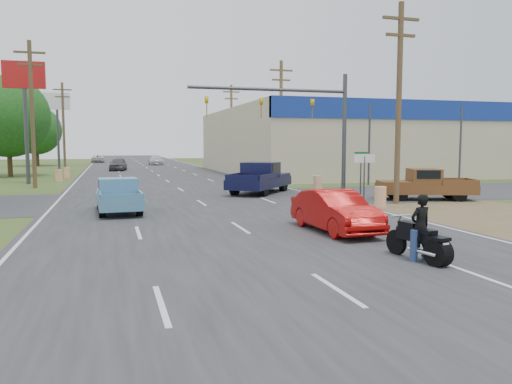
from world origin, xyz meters
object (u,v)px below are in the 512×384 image
object	(u,v)px
navy_pickup	(261,178)
distant_car_grey	(118,164)
rider	(420,230)
blue_pickup	(118,195)
red_convertible	(335,211)
distant_car_silver	(156,160)
motorcycle	(422,243)
distant_car_white	(98,159)
brown_pickup	(423,184)

from	to	relation	value
navy_pickup	distant_car_grey	distance (m)	30.94
rider	blue_pickup	world-z (taller)	rider
red_convertible	distant_car_silver	size ratio (longest dim) A/B	0.90
motorcycle	distant_car_white	world-z (taller)	distant_car_white
rider	distant_car_silver	world-z (taller)	rider
red_convertible	distant_car_silver	xyz separation A→B (m)	(-0.99, 59.30, -0.02)
rider	navy_pickup	bearing A→B (deg)	-103.28
motorcycle	distant_car_grey	size ratio (longest dim) A/B	0.51
red_convertible	distant_car_white	xyz separation A→B (m)	(-9.46, 71.49, -0.09)
brown_pickup	red_convertible	bearing A→B (deg)	150.53
distant_car_white	brown_pickup	bearing A→B (deg)	104.48
navy_pickup	distant_car_grey	size ratio (longest dim) A/B	1.36
red_convertible	navy_pickup	distance (m)	13.99
distant_car_white	navy_pickup	bearing A→B (deg)	99.14
motorcycle	navy_pickup	size ratio (longest dim) A/B	0.38
navy_pickup	distant_car_grey	world-z (taller)	navy_pickup
rider	distant_car_white	size ratio (longest dim) A/B	0.37
distant_car_white	distant_car_grey	bearing A→B (deg)	94.28
motorcycle	distant_car_silver	world-z (taller)	distant_car_silver
distant_car_silver	distant_car_white	world-z (taller)	distant_car_silver
blue_pickup	brown_pickup	world-z (taller)	brown_pickup
rider	navy_pickup	xyz separation A→B (m)	(1.29, 18.50, 0.14)
motorcycle	brown_pickup	size ratio (longest dim) A/B	0.40
distant_car_grey	distant_car_silver	world-z (taller)	distant_car_grey
distant_car_grey	distant_car_silver	xyz separation A→B (m)	(5.59, 15.53, -0.04)
motorcycle	rider	size ratio (longest dim) A/B	1.35
rider	navy_pickup	world-z (taller)	navy_pickup
red_convertible	motorcycle	bearing A→B (deg)	-90.02
rider	navy_pickup	size ratio (longest dim) A/B	0.28
distant_car_grey	distant_car_silver	distance (m)	16.51
distant_car_grey	distant_car_white	size ratio (longest dim) A/B	0.96
blue_pickup	navy_pickup	world-z (taller)	navy_pickup
motorcycle	brown_pickup	world-z (taller)	brown_pickup
navy_pickup	distant_car_white	bearing A→B (deg)	138.91
rider	distant_car_silver	distance (m)	63.91
red_convertible	brown_pickup	distance (m)	11.89
red_convertible	blue_pickup	distance (m)	10.18
rider	brown_pickup	distance (m)	15.19
distant_car_grey	red_convertible	bearing A→B (deg)	-74.93
brown_pickup	navy_pickup	bearing A→B (deg)	70.04
distant_car_silver	distant_car_white	xyz separation A→B (m)	(-8.47, 12.19, -0.07)
rider	distant_car_white	world-z (taller)	rider
motorcycle	blue_pickup	xyz separation A→B (m)	(-7.35, 11.93, 0.27)
distant_car_silver	distant_car_white	size ratio (longest dim) A/B	1.07
blue_pickup	distant_car_white	xyz separation A→B (m)	(-2.34, 64.22, -0.14)
rider	brown_pickup	xyz separation A→B (m)	(8.71, 12.44, 0.03)
blue_pickup	red_convertible	bearing A→B (deg)	-48.64
brown_pickup	distant_car_white	world-z (taller)	brown_pickup
rider	distant_car_silver	size ratio (longest dim) A/B	0.34
blue_pickup	distant_car_white	distance (m)	64.26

